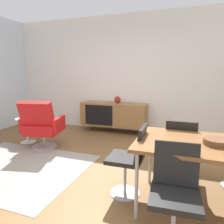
{
  "coord_description": "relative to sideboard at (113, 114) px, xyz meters",
  "views": [
    {
      "loc": [
        1.33,
        -2.45,
        1.44
      ],
      "look_at": [
        0.29,
        0.4,
        0.87
      ],
      "focal_mm": 33.78,
      "sensor_mm": 36.0,
      "label": 1
    }
  ],
  "objects": [
    {
      "name": "wooden_bowl_on_table",
      "position": [
        1.99,
        -2.52,
        0.33
      ],
      "size": [
        0.26,
        0.26,
        0.06
      ],
      "primitive_type": "cylinder",
      "color": "brown",
      "rests_on": "dining_table"
    },
    {
      "name": "dining_chair_front_left",
      "position": [
        1.64,
        -3.06,
        0.03
      ],
      "size": [
        0.43,
        0.45,
        0.86
      ],
      "color": "black",
      "rests_on": "ground_plane"
    },
    {
      "name": "vase_cobalt",
      "position": [
        0.1,
        0.0,
        0.36
      ],
      "size": [
        0.15,
        0.15,
        0.17
      ],
      "color": "maroon",
      "rests_on": "sideboard"
    },
    {
      "name": "side_table_round",
      "position": [
        -1.43,
        -1.35,
        -0.12
      ],
      "size": [
        0.44,
        0.44,
        0.52
      ],
      "color": "white",
      "rests_on": "ground_plane"
    },
    {
      "name": "area_rug",
      "position": [
        -0.79,
        -2.4,
        -0.44
      ],
      "size": [
        2.2,
        1.7,
        0.01
      ],
      "primitive_type": "cube",
      "color": "gray",
      "rests_on": "ground_plane"
    },
    {
      "name": "dining_chair_back_left",
      "position": [
        1.64,
        -1.95,
        0.03
      ],
      "size": [
        0.41,
        0.43,
        0.86
      ],
      "color": "black",
      "rests_on": "ground_plane"
    },
    {
      "name": "lounge_chair_red",
      "position": [
        -0.91,
        -1.54,
        0.03
      ],
      "size": [
        0.82,
        0.77,
        0.95
      ],
      "color": "red",
      "rests_on": "ground_plane"
    },
    {
      "name": "wall_back",
      "position": [
        0.36,
        0.3,
        0.96
      ],
      "size": [
        6.8,
        0.12,
        2.8
      ],
      "primitive_type": "cube",
      "color": "white",
      "rests_on": "ground_plane"
    },
    {
      "name": "fruit_bowl",
      "position": [
        -1.43,
        -1.35,
        0.12
      ],
      "size": [
        0.2,
        0.2,
        0.11
      ],
      "color": "#262628",
      "rests_on": "side_table_round"
    },
    {
      "name": "sideboard",
      "position": [
        0.0,
        0.0,
        0.0
      ],
      "size": [
        1.6,
        0.45,
        0.72
      ],
      "color": "olive",
      "rests_on": "ground_plane"
    },
    {
      "name": "ground_plane",
      "position": [
        0.36,
        -2.3,
        -0.44
      ],
      "size": [
        8.32,
        8.32,
        0.0
      ],
      "primitive_type": "plane",
      "color": "brown"
    },
    {
      "name": "dining_chair_near_window",
      "position": [
        1.1,
        -2.5,
        0.03
      ],
      "size": [
        0.43,
        0.41,
        0.86
      ],
      "color": "black",
      "rests_on": "ground_plane"
    },
    {
      "name": "dining_table",
      "position": [
        1.99,
        -2.5,
        0.26
      ],
      "size": [
        1.6,
        0.9,
        0.74
      ],
      "color": "brown",
      "rests_on": "ground_plane"
    }
  ]
}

